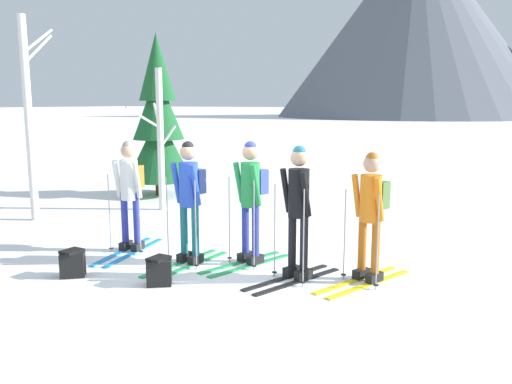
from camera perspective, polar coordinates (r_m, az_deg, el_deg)
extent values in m
plane|color=white|center=(7.78, -2.66, -8.15)|extent=(400.00, 400.00, 0.00)
cube|color=#1E84D1|center=(8.73, -12.94, -6.34)|extent=(0.45, 1.68, 0.02)
cube|color=#1E84D1|center=(8.84, -14.18, -6.18)|extent=(0.45, 1.68, 0.02)
cube|color=black|center=(8.79, -12.63, -5.73)|extent=(0.16, 0.28, 0.12)
cylinder|color=#2D389E|center=(8.68, -12.74, -2.79)|extent=(0.11, 0.11, 0.84)
cube|color=black|center=(8.90, -13.85, -5.59)|extent=(0.16, 0.28, 0.12)
cylinder|color=#2D389E|center=(8.79, -13.98, -2.68)|extent=(0.11, 0.11, 0.84)
cylinder|color=white|center=(8.63, -13.52, 1.28)|extent=(0.28, 0.28, 0.63)
sphere|color=tan|center=(8.57, -13.65, 4.36)|extent=(0.23, 0.23, 0.23)
sphere|color=gray|center=(8.57, -13.66, 4.81)|extent=(0.17, 0.17, 0.17)
cylinder|color=white|center=(8.48, -12.70, 1.29)|extent=(0.12, 0.22, 0.60)
cylinder|color=white|center=(8.67, -14.75, 1.39)|extent=(0.12, 0.22, 0.60)
cylinder|color=#A5A5AD|center=(8.43, -12.45, -2.52)|extent=(0.02, 0.02, 1.27)
cylinder|color=black|center=(8.57, -12.31, -6.27)|extent=(0.07, 0.07, 0.01)
cylinder|color=#A5A5AD|center=(8.71, -15.52, -2.25)|extent=(0.02, 0.02, 1.27)
cylinder|color=black|center=(8.84, -15.35, -5.89)|extent=(0.07, 0.07, 0.01)
cube|color=#99661E|center=(8.76, -12.95, 1.64)|extent=(0.29, 0.21, 0.36)
cube|color=green|center=(7.90, -6.96, -7.85)|extent=(0.18, 1.63, 0.02)
cube|color=green|center=(8.04, -8.16, -7.57)|extent=(0.18, 1.63, 0.02)
cube|color=black|center=(7.96, -6.50, -7.20)|extent=(0.12, 0.27, 0.12)
cylinder|color=#1E6B7A|center=(7.83, -6.56, -3.88)|extent=(0.11, 0.11, 0.87)
cube|color=black|center=(8.09, -7.70, -6.93)|extent=(0.12, 0.27, 0.12)
cylinder|color=#1E6B7A|center=(7.97, -7.78, -3.67)|extent=(0.11, 0.11, 0.87)
cylinder|color=blue|center=(7.78, -7.28, 0.79)|extent=(0.28, 0.28, 0.65)
sphere|color=tan|center=(7.72, -7.35, 4.29)|extent=(0.23, 0.23, 0.23)
sphere|color=black|center=(7.71, -7.36, 4.81)|extent=(0.18, 0.18, 0.18)
cylinder|color=blue|center=(7.61, -6.55, 0.75)|extent=(0.09, 0.21, 0.62)
cylinder|color=blue|center=(7.85, -8.56, 0.98)|extent=(0.09, 0.21, 0.62)
cylinder|color=#A5A5AD|center=(7.57, -6.53, -3.60)|extent=(0.02, 0.02, 1.30)
cylinder|color=black|center=(7.73, -6.44, -7.85)|extent=(0.07, 0.07, 0.01)
cylinder|color=#A5A5AD|center=(7.92, -9.52, -3.08)|extent=(0.02, 0.02, 1.30)
cylinder|color=black|center=(8.07, -9.41, -7.16)|extent=(0.07, 0.07, 0.01)
cube|color=#384C99|center=(7.90, -6.48, 1.19)|extent=(0.27, 0.17, 0.36)
cube|color=green|center=(7.84, -0.59, -7.93)|extent=(0.53, 1.54, 0.02)
cube|color=green|center=(7.99, -1.67, -7.58)|extent=(0.53, 1.54, 0.02)
cube|color=black|center=(7.88, -0.05, -7.29)|extent=(0.18, 0.28, 0.12)
cylinder|color=#2D389E|center=(7.76, -0.05, -3.95)|extent=(0.11, 0.11, 0.87)
cube|color=black|center=(8.04, -1.14, -6.96)|extent=(0.18, 0.28, 0.12)
cylinder|color=#2D389E|center=(7.91, -1.15, -3.68)|extent=(0.11, 0.11, 0.87)
cylinder|color=#238C42|center=(7.71, -0.61, 0.80)|extent=(0.28, 0.28, 0.65)
sphere|color=tan|center=(7.65, -0.62, 4.33)|extent=(0.23, 0.23, 0.23)
sphere|color=#2D389E|center=(7.65, -0.62, 4.85)|extent=(0.18, 0.18, 0.18)
cylinder|color=#238C42|center=(7.54, -0.02, 0.73)|extent=(0.13, 0.22, 0.62)
cylinder|color=#238C42|center=(7.80, -1.84, 1.03)|extent=(0.13, 0.22, 0.62)
cylinder|color=#A5A5AD|center=(7.50, -0.22, -3.67)|extent=(0.02, 0.02, 1.30)
cylinder|color=black|center=(7.66, -0.21, -7.96)|extent=(0.07, 0.07, 0.01)
cylinder|color=#A5A5AD|center=(7.89, -2.90, -3.00)|extent=(0.02, 0.02, 1.30)
cylinder|color=black|center=(8.04, -2.86, -7.10)|extent=(0.07, 0.07, 0.01)
cube|color=#384C99|center=(7.82, 0.30, 1.16)|extent=(0.29, 0.23, 0.36)
cube|color=black|center=(7.20, 4.58, -9.58)|extent=(0.58, 1.53, 0.02)
cube|color=black|center=(7.35, 3.32, -9.17)|extent=(0.58, 1.53, 0.02)
cube|color=black|center=(7.25, 5.14, -8.87)|extent=(0.19, 0.28, 0.12)
cylinder|color=black|center=(7.11, 5.20, -5.27)|extent=(0.11, 0.11, 0.86)
cube|color=black|center=(7.39, 3.88, -8.48)|extent=(0.19, 0.28, 0.12)
cylinder|color=black|center=(7.26, 3.93, -4.95)|extent=(0.11, 0.11, 0.86)
cylinder|color=black|center=(7.05, 4.62, -0.12)|extent=(0.28, 0.28, 0.65)
sphere|color=tan|center=(6.98, 4.68, 3.73)|extent=(0.23, 0.23, 0.23)
sphere|color=#1E6B7A|center=(6.98, 4.68, 4.30)|extent=(0.18, 0.18, 0.18)
cylinder|color=black|center=(6.88, 5.36, -0.22)|extent=(0.14, 0.22, 0.61)
cylinder|color=black|center=(7.13, 3.25, 0.16)|extent=(0.14, 0.22, 0.61)
cylinder|color=#A5A5AD|center=(6.85, 5.15, -5.02)|extent=(0.02, 0.02, 1.29)
cylinder|color=black|center=(7.03, 5.07, -9.65)|extent=(0.07, 0.07, 0.01)
cylinder|color=#A5A5AD|center=(7.22, 2.02, -4.22)|extent=(0.02, 0.02, 1.29)
cylinder|color=black|center=(7.39, 2.00, -8.64)|extent=(0.07, 0.07, 0.01)
cube|color=yellow|center=(7.23, 12.14, -9.68)|extent=(0.63, 1.59, 0.02)
cube|color=yellow|center=(7.36, 10.77, -9.29)|extent=(0.63, 1.59, 0.02)
cube|color=black|center=(7.29, 12.64, -8.97)|extent=(0.19, 0.28, 0.12)
cylinder|color=#B76019|center=(7.16, 12.78, -5.53)|extent=(0.11, 0.11, 0.83)
cube|color=black|center=(7.41, 11.27, -8.60)|extent=(0.19, 0.28, 0.12)
cylinder|color=#B76019|center=(7.29, 11.39, -5.21)|extent=(0.11, 0.11, 0.83)
cylinder|color=orange|center=(7.09, 12.25, -0.66)|extent=(0.28, 0.28, 0.62)
sphere|color=tan|center=(7.02, 12.39, 2.99)|extent=(0.22, 0.22, 0.22)
sphere|color=#B76019|center=(7.02, 12.41, 3.54)|extent=(0.17, 0.17, 0.17)
cylinder|color=orange|center=(6.93, 13.13, -0.78)|extent=(0.14, 0.22, 0.59)
cylinder|color=orange|center=(7.15, 10.82, -0.39)|extent=(0.14, 0.22, 0.59)
cylinder|color=#A5A5AD|center=(6.90, 12.97, -5.36)|extent=(0.02, 0.02, 1.24)
cylinder|color=black|center=(7.07, 12.79, -9.75)|extent=(0.07, 0.07, 0.01)
cylinder|color=#A5A5AD|center=(7.23, 9.53, -4.57)|extent=(0.02, 0.02, 1.24)
cylinder|color=black|center=(7.38, 9.41, -8.78)|extent=(0.07, 0.07, 0.01)
cube|color=#4C7238|center=(7.22, 13.08, -0.26)|extent=(0.30, 0.24, 0.36)
cylinder|color=#51381E|center=(13.82, -10.30, 1.28)|extent=(0.25, 0.25, 0.79)
cone|color=#195628|center=(13.73, -10.40, 4.71)|extent=(1.69, 1.69, 1.66)
cone|color=#195628|center=(13.68, -10.54, 9.10)|extent=(1.29, 1.29, 1.66)
cone|color=#195628|center=(13.70, -10.67, 13.13)|extent=(0.92, 0.92, 1.66)
cylinder|color=silver|center=(11.83, -10.26, 5.52)|extent=(0.15, 0.15, 3.10)
cylinder|color=silver|center=(11.81, -9.47, 5.92)|extent=(0.31, 0.25, 0.51)
cylinder|color=silver|center=(12.07, -10.69, 8.26)|extent=(0.48, 0.40, 0.51)
cylinder|color=silver|center=(11.52, -12.09, 7.85)|extent=(0.15, 0.92, 0.49)
cylinder|color=silver|center=(11.49, -23.31, 7.13)|extent=(0.16, 0.16, 4.05)
cylinder|color=silver|center=(11.80, -22.47, 14.04)|extent=(0.15, 0.78, 0.66)
cylinder|color=silver|center=(11.67, -22.43, 14.86)|extent=(0.16, 0.63, 0.53)
cube|color=black|center=(7.78, -19.16, -7.39)|extent=(0.40, 0.39, 0.34)
cube|color=black|center=(7.72, -19.24, -6.05)|extent=(0.22, 0.28, 0.04)
cube|color=black|center=(7.14, -10.40, -8.52)|extent=(0.40, 0.38, 0.34)
cube|color=black|center=(7.09, -10.45, -7.06)|extent=(0.22, 0.28, 0.04)
cone|color=slate|center=(89.81, 16.72, 17.05)|extent=(42.45, 42.45, 28.90)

